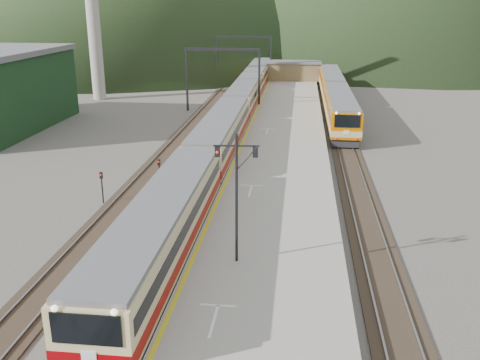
# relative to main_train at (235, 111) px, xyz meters

# --- Properties ---
(track_main) EXTENTS (2.60, 200.00, 0.23)m
(track_main) POSITION_rel_main_train_xyz_m (0.00, -4.58, -2.05)
(track_main) COLOR black
(track_main) RESTS_ON ground
(track_far) EXTENTS (2.60, 200.00, 0.23)m
(track_far) POSITION_rel_main_train_xyz_m (-5.00, -4.58, -2.05)
(track_far) COLOR black
(track_far) RESTS_ON ground
(track_second) EXTENTS (2.60, 200.00, 0.23)m
(track_second) POSITION_rel_main_train_xyz_m (11.50, -4.58, -2.05)
(track_second) COLOR black
(track_second) RESTS_ON ground
(platform) EXTENTS (8.00, 100.00, 1.00)m
(platform) POSITION_rel_main_train_xyz_m (5.60, -6.58, -1.62)
(platform) COLOR gray
(platform) RESTS_ON ground
(gantry_near) EXTENTS (9.55, 0.25, 8.00)m
(gantry_near) POSITION_rel_main_train_xyz_m (-2.85, 10.42, 3.47)
(gantry_near) COLOR black
(gantry_near) RESTS_ON ground
(gantry_far) EXTENTS (9.55, 0.25, 8.00)m
(gantry_far) POSITION_rel_main_train_xyz_m (-2.85, 35.42, 3.47)
(gantry_far) COLOR black
(gantry_far) RESTS_ON ground
(station_shed) EXTENTS (9.40, 4.40, 3.10)m
(station_shed) POSITION_rel_main_train_xyz_m (5.60, 33.42, 0.45)
(station_shed) COLOR brown
(station_shed) RESTS_ON platform
(main_train) EXTENTS (3.09, 84.59, 3.77)m
(main_train) POSITION_rel_main_train_xyz_m (0.00, 0.00, 0.00)
(main_train) COLOR tan
(main_train) RESTS_ON track_main
(second_train) EXTENTS (2.93, 39.87, 3.57)m
(second_train) POSITION_rel_main_train_xyz_m (11.50, 12.72, -0.10)
(second_train) COLOR #BE6000
(second_train) RESTS_ON track_second
(signal_mast) EXTENTS (2.20, 0.32, 6.62)m
(signal_mast) POSITION_rel_main_train_xyz_m (4.10, -33.10, 2.94)
(signal_mast) COLOR black
(signal_mast) RESTS_ON platform
(short_signal_b) EXTENTS (0.26, 0.23, 2.27)m
(short_signal_b) POSITION_rel_main_train_xyz_m (-3.35, -19.86, -0.65)
(short_signal_b) COLOR black
(short_signal_b) RESTS_ON ground
(short_signal_c) EXTENTS (0.25, 0.20, 2.27)m
(short_signal_c) POSITION_rel_main_train_xyz_m (-6.52, -23.43, -0.65)
(short_signal_c) COLOR black
(short_signal_c) RESTS_ON ground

